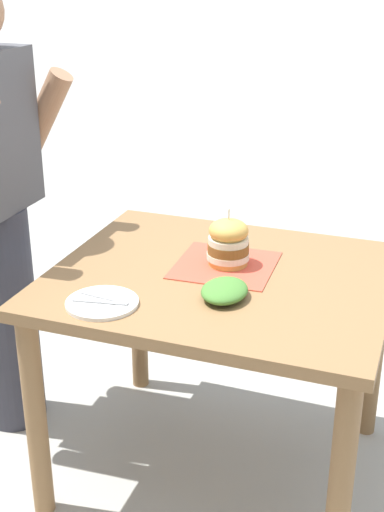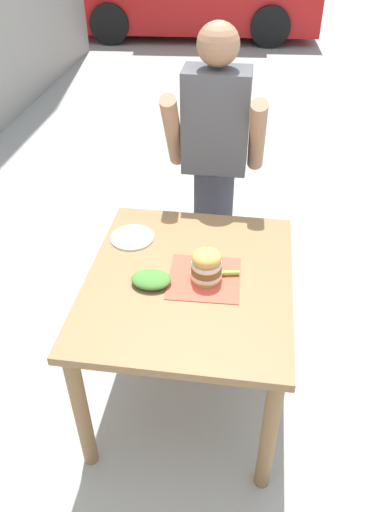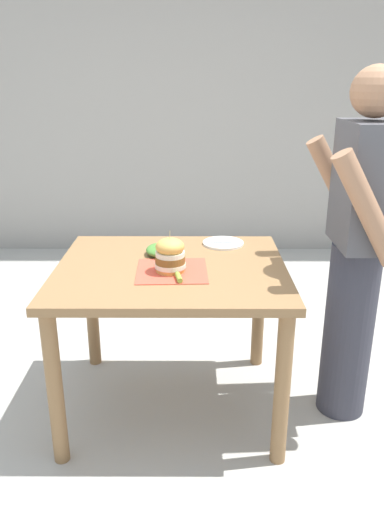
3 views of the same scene
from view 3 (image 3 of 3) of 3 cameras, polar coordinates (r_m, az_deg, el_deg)
ground_plane at (r=2.77m, az=-2.16°, el=-16.50°), size 80.00×80.00×0.00m
patio_table at (r=2.43m, az=-2.36°, el=-3.83°), size 0.94×1.10×0.79m
serving_paper at (r=2.32m, az=-2.31°, el=-1.70°), size 0.34×0.34×0.00m
sandwich at (r=2.28m, az=-2.51°, el=0.11°), size 0.14×0.14×0.20m
pickle_spear at (r=2.21m, az=-1.53°, el=-2.46°), size 0.09×0.04×0.02m
side_plate_with_forks at (r=2.70m, az=3.58°, el=1.49°), size 0.22×0.22×0.02m
side_salad at (r=2.53m, az=-3.69°, el=0.72°), size 0.18×0.14×0.05m
diner_across_table at (r=2.45m, az=18.35°, el=0.88°), size 0.55×0.35×1.69m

